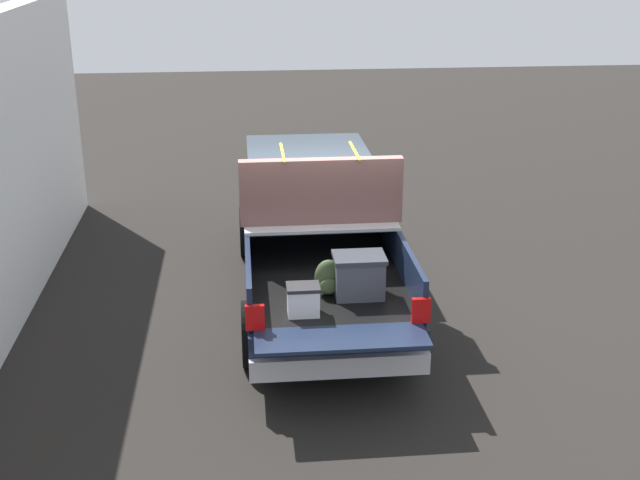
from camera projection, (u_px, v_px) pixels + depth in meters
The scene contains 2 objects.
ground_plane at pixel (316, 298), 11.39m from camera, with size 40.00×40.00×0.00m, color black.
pickup_truck at pixel (314, 226), 11.38m from camera, with size 6.05×2.06×2.23m.
Camera 1 is at (-10.31, 0.95, 4.80)m, focal length 45.85 mm.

